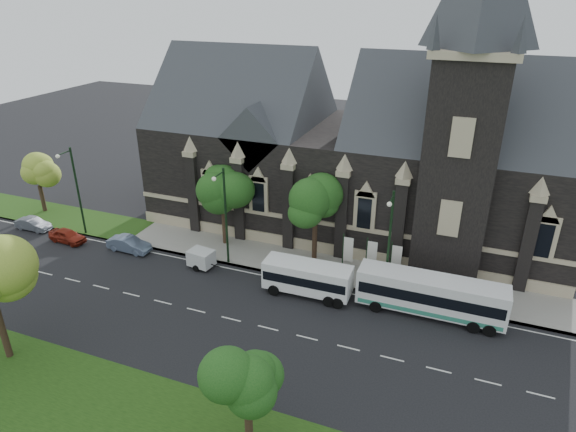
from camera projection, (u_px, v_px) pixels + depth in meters
The scene contains 19 objects.
ground at pixel (231, 319), 37.09m from camera, with size 160.00×160.00×0.00m, color black.
sidewalk at pixel (279, 259), 45.10m from camera, with size 80.00×5.00×0.15m, color gray.
museum at pixel (364, 151), 47.89m from camera, with size 40.00×17.70×29.90m.
tree_park_east at pixel (251, 375), 25.23m from camera, with size 3.40×3.40×6.28m.
tree_walk_right at pixel (319, 201), 42.67m from camera, with size 4.08×4.08×7.80m.
tree_walk_left at pixel (225, 188), 45.66m from camera, with size 3.91×3.91×7.64m.
tree_walk_far at pixel (39, 172), 52.93m from camera, with size 3.40×3.40×6.28m.
street_lamp_near at pixel (389, 240), 37.66m from camera, with size 0.36×1.88×9.00m.
street_lamp_mid at pixel (224, 212), 42.27m from camera, with size 0.36×1.88×9.00m.
street_lamp_far at pixel (76, 187), 47.54m from camera, with size 0.36×1.88×9.00m.
banner_flag_left at pixel (346, 251), 41.64m from camera, with size 0.90×0.10×4.00m.
banner_flag_center at pixel (370, 256), 40.98m from camera, with size 0.90×0.10×4.00m.
banner_flag_right at pixel (394, 260), 40.32m from camera, with size 0.90×0.10×4.00m.
tour_coach at pixel (431, 295), 36.94m from camera, with size 10.83×2.56×3.16m.
shuttle_bus at pixel (308, 277), 39.50m from camera, with size 7.06×2.60×2.71m.
box_trailer at pixel (201, 258), 43.57m from camera, with size 3.14×1.86×1.64m.
sedan at pixel (129, 244), 46.39m from camera, with size 1.48×4.24×1.40m, color slate.
car_far_red at pixel (67, 236), 48.07m from camera, with size 1.55×3.85×1.31m, color maroon.
car_far_grey at pixel (33, 224), 50.53m from camera, with size 1.32×3.79×1.25m, color #535861.
Camera 1 is at (15.00, -26.86, 22.50)m, focal length 31.08 mm.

